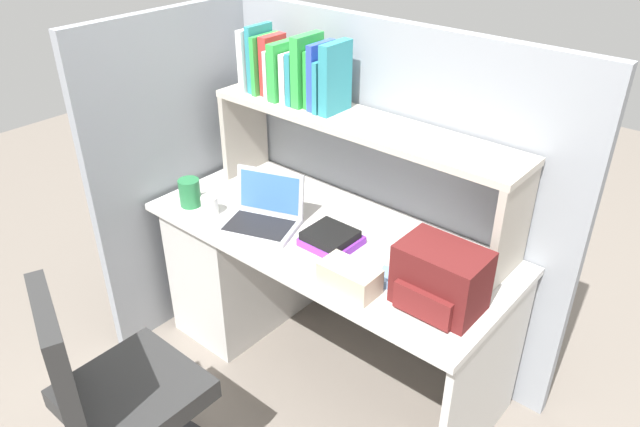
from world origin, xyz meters
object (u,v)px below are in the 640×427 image
(tissue_box, at_px, (349,278))
(snack_canister, at_px, (190,193))
(office_chair, at_px, (120,411))
(laptop, at_px, (264,214))
(backpack, at_px, (440,279))
(computer_mouse, at_px, (388,278))
(paper_cup, at_px, (210,205))

(tissue_box, xyz_separation_m, snack_canister, (-0.94, 0.03, 0.01))
(snack_canister, bearing_deg, office_chair, -57.66)
(laptop, height_order, snack_canister, laptop)
(backpack, relative_size, snack_canister, 2.35)
(snack_canister, xyz_separation_m, office_chair, (0.48, -0.77, -0.40))
(backpack, distance_m, tissue_box, 0.33)
(laptop, bearing_deg, office_chair, -82.49)
(backpack, bearing_deg, laptop, -179.70)
(tissue_box, bearing_deg, snack_canister, 178.01)
(computer_mouse, distance_m, tissue_box, 0.16)
(paper_cup, distance_m, tissue_box, 0.81)
(tissue_box, distance_m, office_chair, 0.95)
(backpack, distance_m, paper_cup, 1.11)
(computer_mouse, relative_size, office_chair, 0.11)
(laptop, xyz_separation_m, office_chair, (0.11, -0.86, -0.39))
(tissue_box, xyz_separation_m, office_chair, (-0.45, -0.74, -0.39))
(computer_mouse, bearing_deg, backpack, -21.05)
(snack_canister, bearing_deg, backpack, 4.81)
(backpack, xyz_separation_m, office_chair, (-0.74, -0.87, -0.45))
(computer_mouse, xyz_separation_m, office_chair, (-0.53, -0.87, -0.35))
(backpack, relative_size, office_chair, 0.32)
(backpack, xyz_separation_m, paper_cup, (-1.10, -0.10, -0.07))
(computer_mouse, relative_size, snack_canister, 0.82)
(snack_canister, bearing_deg, tissue_box, -1.59)
(laptop, relative_size, computer_mouse, 3.61)
(paper_cup, relative_size, tissue_box, 0.38)
(paper_cup, relative_size, snack_canister, 0.66)
(snack_canister, bearing_deg, laptop, 14.94)
(paper_cup, bearing_deg, tissue_box, -2.19)
(paper_cup, xyz_separation_m, snack_canister, (-0.13, -0.00, 0.02))
(office_chair, bearing_deg, tissue_box, -100.96)
(office_chair, bearing_deg, snack_canister, -37.25)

